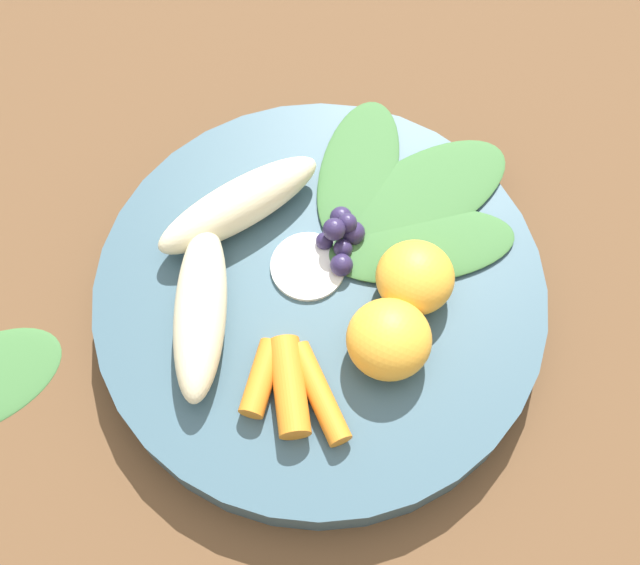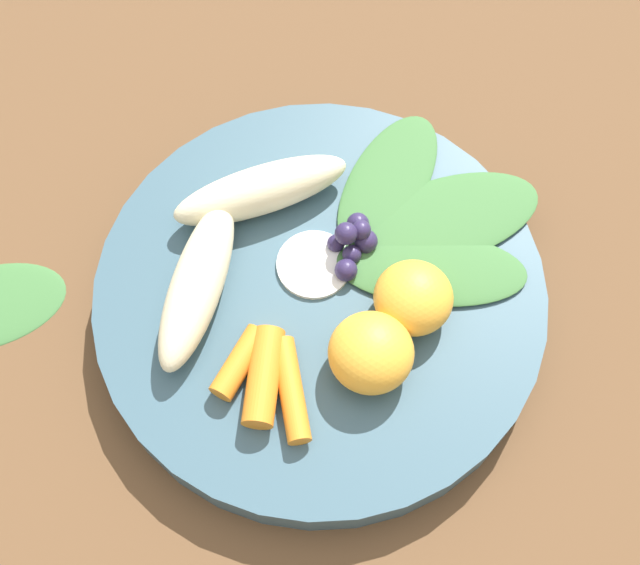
{
  "view_description": "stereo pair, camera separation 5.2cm",
  "coord_description": "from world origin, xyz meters",
  "px_view_note": "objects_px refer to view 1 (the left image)",
  "views": [
    {
      "loc": [
        -0.16,
        0.15,
        0.51
      ],
      "look_at": [
        0.0,
        0.0,
        0.04
      ],
      "focal_mm": 47.9,
      "sensor_mm": 36.0,
      "label": 1
    },
    {
      "loc": [
        -0.19,
        0.11,
        0.51
      ],
      "look_at": [
        0.0,
        0.0,
        0.04
      ],
      "focal_mm": 47.9,
      "sensor_mm": 36.0,
      "label": 2
    }
  ],
  "objects_px": {
    "banana_peeled_left": "(200,310)",
    "orange_segment_near": "(415,277)",
    "banana_peeled_right": "(233,209)",
    "bowl": "(320,299)"
  },
  "relations": [
    {
      "from": "banana_peeled_left",
      "to": "orange_segment_near",
      "type": "xyz_separation_m",
      "value": [
        -0.08,
        -0.11,
        0.0
      ]
    },
    {
      "from": "bowl",
      "to": "orange_segment_near",
      "type": "height_order",
      "value": "orange_segment_near"
    },
    {
      "from": "bowl",
      "to": "banana_peeled_left",
      "type": "height_order",
      "value": "banana_peeled_left"
    },
    {
      "from": "bowl",
      "to": "banana_peeled_left",
      "type": "relative_size",
      "value": 2.45
    },
    {
      "from": "banana_peeled_right",
      "to": "banana_peeled_left",
      "type": "bearing_deg",
      "value": 42.79
    },
    {
      "from": "bowl",
      "to": "banana_peeled_left",
      "type": "distance_m",
      "value": 0.08
    },
    {
      "from": "banana_peeled_left",
      "to": "banana_peeled_right",
      "type": "relative_size",
      "value": 1.0
    },
    {
      "from": "orange_segment_near",
      "to": "banana_peeled_right",
      "type": "bearing_deg",
      "value": 21.8
    },
    {
      "from": "banana_peeled_left",
      "to": "banana_peeled_right",
      "type": "height_order",
      "value": "same"
    },
    {
      "from": "banana_peeled_left",
      "to": "orange_segment_near",
      "type": "bearing_deg",
      "value": 99.64
    }
  ]
}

